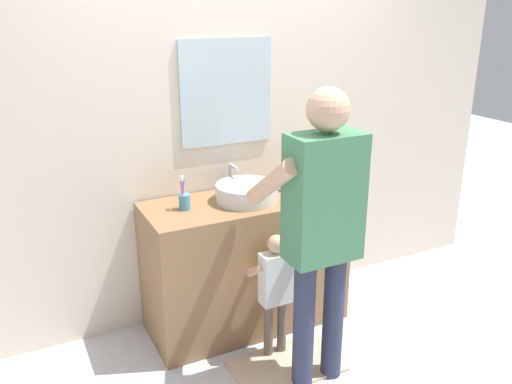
# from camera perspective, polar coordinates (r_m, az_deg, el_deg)

# --- Properties ---
(ground_plane) EXTENTS (14.00, 14.00, 0.00)m
(ground_plane) POSITION_cam_1_polar(r_m,az_deg,el_deg) (3.56, 1.12, -15.80)
(ground_plane) COLOR silver
(back_wall) EXTENTS (4.40, 0.10, 2.70)m
(back_wall) POSITION_cam_1_polar(r_m,az_deg,el_deg) (3.54, -3.43, 7.97)
(back_wall) COLOR beige
(back_wall) RESTS_ON ground
(vanity_cabinet) EXTENTS (1.28, 0.54, 0.88)m
(vanity_cabinet) POSITION_cam_1_polar(r_m,az_deg,el_deg) (3.56, -1.09, -7.49)
(vanity_cabinet) COLOR olive
(vanity_cabinet) RESTS_ON ground
(sink_basin) EXTENTS (0.39, 0.39, 0.11)m
(sink_basin) POSITION_cam_1_polar(r_m,az_deg,el_deg) (3.35, -0.99, -0.02)
(sink_basin) COLOR silver
(sink_basin) RESTS_ON vanity_cabinet
(faucet) EXTENTS (0.18, 0.14, 0.18)m
(faucet) POSITION_cam_1_polar(r_m,az_deg,el_deg) (3.54, -2.61, 1.47)
(faucet) COLOR #B7BABF
(faucet) RESTS_ON vanity_cabinet
(toothbrush_cup) EXTENTS (0.07, 0.07, 0.21)m
(toothbrush_cup) POSITION_cam_1_polar(r_m,az_deg,el_deg) (3.24, -7.58, -0.92)
(toothbrush_cup) COLOR #4C8EB2
(toothbrush_cup) RESTS_ON vanity_cabinet
(soap_bottle) EXTENTS (0.06, 0.06, 0.17)m
(soap_bottle) POSITION_cam_1_polar(r_m,az_deg,el_deg) (3.53, 3.06, 1.19)
(soap_bottle) COLOR #B27FC6
(soap_bottle) RESTS_ON vanity_cabinet
(bath_mat) EXTENTS (0.64, 0.40, 0.02)m
(bath_mat) POSITION_cam_1_polar(r_m,az_deg,el_deg) (3.38, 3.18, -17.83)
(bath_mat) COLOR #CCAD8E
(bath_mat) RESTS_ON ground
(child_toddler) EXTENTS (0.25, 0.25, 0.80)m
(child_toddler) POSITION_cam_1_polar(r_m,az_deg,el_deg) (3.23, 2.03, -9.79)
(child_toddler) COLOR #6B5B4C
(child_toddler) RESTS_ON ground
(adult_parent) EXTENTS (0.52, 0.55, 1.68)m
(adult_parent) POSITION_cam_1_polar(r_m,az_deg,el_deg) (2.82, 6.95, -2.51)
(adult_parent) COLOR #2D334C
(adult_parent) RESTS_ON ground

